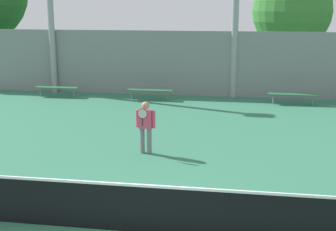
% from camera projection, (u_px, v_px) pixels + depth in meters
% --- Properties ---
extents(tennis_net, '(11.16, 0.09, 1.00)m').
position_uv_depth(tennis_net, '(142.00, 208.00, 8.99)').
color(tennis_net, '#99999E').
rests_on(tennis_net, ground_plane).
extents(tennis_player, '(0.60, 0.43, 1.57)m').
position_uv_depth(tennis_player, '(146.00, 124.00, 13.72)').
color(tennis_player, slate).
rests_on(tennis_player, ground_plane).
extents(bench_courtside_near, '(2.10, 0.40, 0.47)m').
position_uv_depth(bench_courtside_near, '(57.00, 88.00, 22.25)').
color(bench_courtside_near, '#28663D').
rests_on(bench_courtside_near, ground_plane).
extents(bench_courtside_far, '(2.13, 0.40, 0.47)m').
position_uv_depth(bench_courtside_far, '(293.00, 95.00, 20.54)').
color(bench_courtside_far, '#28663D').
rests_on(bench_courtside_far, ground_plane).
extents(bench_by_gate, '(2.13, 0.40, 0.47)m').
position_uv_depth(bench_by_gate, '(150.00, 91.00, 21.55)').
color(bench_by_gate, '#28663D').
rests_on(bench_by_gate, ground_plane).
extents(back_fence, '(26.27, 0.06, 3.10)m').
position_uv_depth(back_fence, '(205.00, 64.00, 22.22)').
color(back_fence, gray).
rests_on(back_fence, ground_plane).
extents(tree_green_tall, '(4.28, 4.28, 6.09)m').
position_uv_depth(tree_green_tall, '(292.00, 11.00, 25.39)').
color(tree_green_tall, brown).
rests_on(tree_green_tall, ground_plane).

